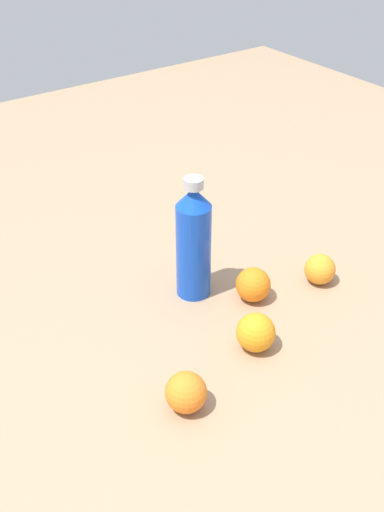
# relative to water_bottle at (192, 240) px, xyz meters

# --- Properties ---
(ground_plane) EXTENTS (2.40, 2.40, 0.00)m
(ground_plane) POSITION_rel_water_bottle_xyz_m (0.02, -0.00, -0.12)
(ground_plane) COLOR #9E7F60
(water_bottle) EXTENTS (0.07, 0.07, 0.24)m
(water_bottle) POSITION_rel_water_bottle_xyz_m (0.00, 0.00, 0.00)
(water_bottle) COLOR blue
(water_bottle) RESTS_ON ground_plane
(orange_0) EXTENTS (0.06, 0.06, 0.06)m
(orange_0) POSITION_rel_water_bottle_xyz_m (-0.18, -0.23, -0.08)
(orange_0) COLOR orange
(orange_0) RESTS_ON ground_plane
(orange_1) EXTENTS (0.07, 0.07, 0.07)m
(orange_1) POSITION_rel_water_bottle_xyz_m (-0.01, -0.19, -0.08)
(orange_1) COLOR orange
(orange_1) RESTS_ON ground_plane
(orange_2) EXTENTS (0.07, 0.07, 0.07)m
(orange_2) POSITION_rel_water_bottle_xyz_m (0.08, -0.09, -0.08)
(orange_2) COLOR orange
(orange_2) RESTS_ON ground_plane
(orange_3) EXTENTS (0.06, 0.06, 0.06)m
(orange_3) POSITION_rel_water_bottle_xyz_m (0.22, -0.12, -0.08)
(orange_3) COLOR orange
(orange_3) RESTS_ON ground_plane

